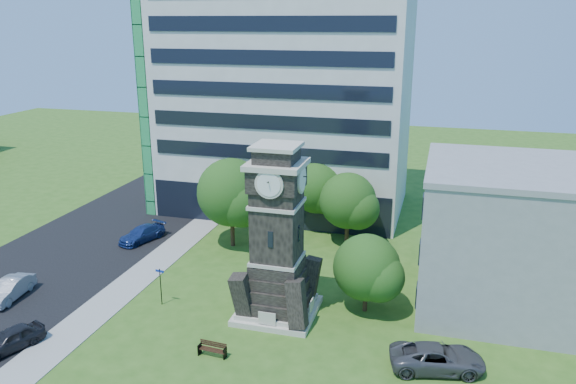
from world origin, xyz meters
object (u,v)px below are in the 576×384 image
(car_street_south, at_px, (10,339))
(car_street_mid, at_px, (10,289))
(clock_tower, at_px, (277,244))
(car_east_lot, at_px, (437,358))
(street_sign, at_px, (160,282))
(car_street_north, at_px, (142,234))
(park_bench, at_px, (213,349))

(car_street_south, xyz_separation_m, car_street_mid, (-4.97, 5.68, 0.03))
(car_street_south, height_order, car_street_mid, car_street_mid)
(clock_tower, height_order, car_street_south, clock_tower)
(car_street_south, xyz_separation_m, car_east_lot, (25.90, 5.10, 0.06))
(car_street_south, bearing_deg, clock_tower, 53.37)
(car_street_south, height_order, street_sign, street_sign)
(car_east_lot, height_order, street_sign, street_sign)
(clock_tower, bearing_deg, car_street_north, 149.33)
(clock_tower, relative_size, car_east_lot, 2.20)
(car_street_mid, relative_size, park_bench, 2.49)
(car_street_north, height_order, car_east_lot, car_east_lot)
(car_street_mid, distance_m, street_sign, 11.58)
(clock_tower, height_order, car_east_lot, clock_tower)
(car_street_north, xyz_separation_m, street_sign, (7.69, -10.68, 1.07))
(car_east_lot, bearing_deg, car_street_north, 51.52)
(car_east_lot, height_order, park_bench, car_east_lot)
(car_street_mid, height_order, car_east_lot, car_east_lot)
(car_street_north, bearing_deg, clock_tower, -12.03)
(car_street_south, distance_m, street_sign, 10.17)
(car_street_north, relative_size, street_sign, 1.70)
(clock_tower, xyz_separation_m, park_bench, (-2.35, -6.15, -4.79))
(clock_tower, xyz_separation_m, street_sign, (-8.52, -1.07, -3.51))
(car_street_mid, bearing_deg, street_sign, 4.45)
(park_bench, bearing_deg, car_east_lot, 13.89)
(car_street_north, bearing_deg, car_street_south, -67.20)
(car_street_mid, xyz_separation_m, park_bench, (17.49, -2.87, -0.25))
(clock_tower, relative_size, car_street_north, 2.55)
(car_street_north, distance_m, street_sign, 13.21)
(clock_tower, bearing_deg, car_east_lot, -19.23)
(car_street_north, distance_m, park_bench, 21.00)
(clock_tower, relative_size, street_sign, 4.33)
(car_street_mid, distance_m, car_east_lot, 30.88)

